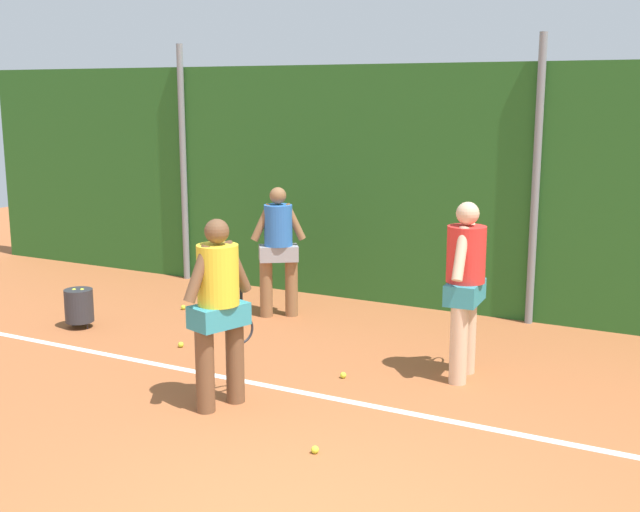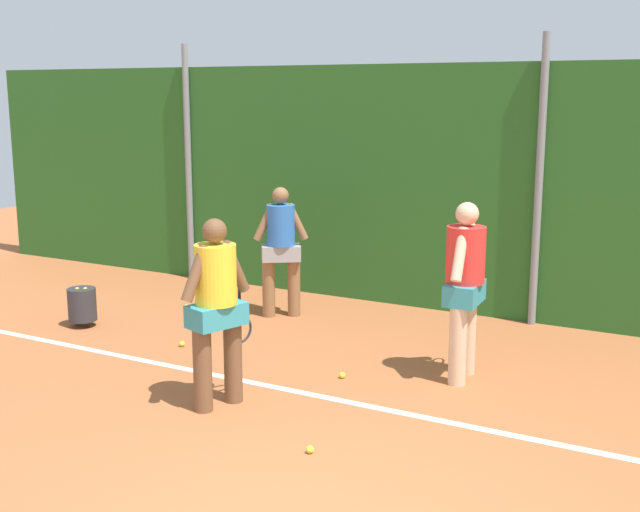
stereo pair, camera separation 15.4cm
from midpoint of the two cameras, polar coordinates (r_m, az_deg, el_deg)
name	(u,v)px [view 1 (the left image)]	position (r m, az deg, el deg)	size (l,w,h in m)	color
ground_plane	(409,445)	(7.14, 5.65, -13.12)	(29.37, 29.37, 0.00)	#A85B33
hedge_fence_backdrop	(538,194)	(10.78, 14.71, 4.21)	(19.09, 0.25, 3.33)	#286023
fence_post_left	(183,164)	(12.99, -9.93, 6.37)	(0.10, 0.10, 3.68)	gray
fence_post_center	(536,182)	(10.59, 14.54, 5.04)	(0.10, 0.10, 3.68)	gray
court_baseline_paint	(435,418)	(7.69, 7.52, -11.24)	(13.95, 0.10, 0.01)	white
player_foreground_near	(219,303)	(7.65, -7.70, -3.32)	(0.46, 0.81, 1.82)	brown
player_midcourt	(465,281)	(8.47, 9.67, -1.74)	(0.40, 0.85, 1.87)	beige
player_backcourt_far	(278,245)	(10.72, -3.35, 0.81)	(0.62, 0.54, 1.74)	#8C603D
ball_hopper	(79,305)	(10.80, -16.99, -3.34)	(0.36, 0.36, 0.51)	#2D2D33
tennis_ball_1	(315,450)	(6.95, -1.01, -13.47)	(0.07, 0.07, 0.07)	#CCDB33
tennis_ball_2	(183,307)	(11.40, -9.98, -3.58)	(0.07, 0.07, 0.07)	#CCDB33
tennis_ball_3	(343,375)	(8.62, 1.12, -8.38)	(0.07, 0.07, 0.07)	#CCDB33
tennis_ball_7	(181,345)	(9.76, -10.21, -6.16)	(0.07, 0.07, 0.07)	#CCDB33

